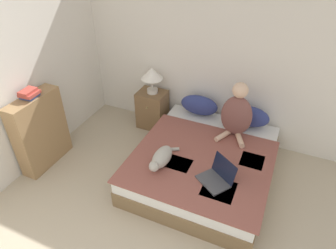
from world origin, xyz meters
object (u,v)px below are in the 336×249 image
(bookshelf, at_px, (41,131))
(table_lamp, at_px, (152,75))
(pillow_far, at_px, (249,116))
(laptop_open, at_px, (217,177))
(pillow_near, at_px, (199,105))
(cat_tabby, at_px, (161,158))
(book_stack_top, at_px, (29,94))
(bed, at_px, (204,164))
(nightstand, at_px, (152,109))
(person_sitting, at_px, (237,114))

(bookshelf, bearing_deg, table_lamp, 55.31)
(pillow_far, bearing_deg, laptop_open, -94.35)
(pillow_near, height_order, bookshelf, bookshelf)
(cat_tabby, bearing_deg, bookshelf, -82.83)
(pillow_near, distance_m, cat_tabby, 1.26)
(bookshelf, bearing_deg, laptop_open, 4.62)
(table_lamp, bearing_deg, pillow_far, 1.39)
(laptop_open, xyz_separation_m, book_stack_top, (-2.39, -0.19, 0.63))
(bed, height_order, pillow_near, pillow_near)
(cat_tabby, height_order, nightstand, nightstand)
(book_stack_top, bearing_deg, bed, 16.48)
(bed, height_order, laptop_open, laptop_open)
(table_lamp, bearing_deg, nightstand, -175.02)
(person_sitting, xyz_separation_m, book_stack_top, (-2.36, -1.15, 0.36))
(person_sitting, bearing_deg, pillow_far, 66.15)
(laptop_open, bearing_deg, pillow_near, 152.11)
(pillow_near, bearing_deg, bed, -65.54)
(pillow_near, bearing_deg, nightstand, -177.23)
(nightstand, xyz_separation_m, book_stack_top, (-0.97, -1.41, 0.79))
(bookshelf, bearing_deg, cat_tabby, 6.31)
(pillow_far, height_order, cat_tabby, pillow_far)
(cat_tabby, xyz_separation_m, book_stack_top, (-1.70, -0.19, 0.59))
(bed, relative_size, pillow_near, 3.40)
(laptop_open, bearing_deg, nightstand, 174.15)
(cat_tabby, relative_size, nightstand, 0.98)
(table_lamp, distance_m, book_stack_top, 1.73)
(bed, distance_m, nightstand, 1.39)
(pillow_near, bearing_deg, table_lamp, -177.26)
(pillow_far, height_order, table_lamp, table_lamp)
(bookshelf, bearing_deg, bed, 16.53)
(bed, distance_m, table_lamp, 1.56)
(table_lamp, relative_size, book_stack_top, 1.84)
(bed, distance_m, cat_tabby, 0.68)
(pillow_near, height_order, cat_tabby, pillow_near)
(nightstand, xyz_separation_m, bookshelf, (-0.97, -1.41, 0.21))
(nightstand, height_order, bookshelf, bookshelf)
(laptop_open, bearing_deg, bookshelf, -140.68)
(bed, relative_size, book_stack_top, 8.59)
(pillow_near, xyz_separation_m, pillow_far, (0.75, 0.00, 0.00))
(nightstand, distance_m, book_stack_top, 1.88)
(pillow_far, xyz_separation_m, table_lamp, (-1.51, -0.04, 0.37))
(person_sitting, relative_size, book_stack_top, 3.47)
(cat_tabby, relative_size, laptop_open, 1.31)
(person_sitting, relative_size, nightstand, 1.26)
(pillow_near, bearing_deg, pillow_far, 0.00)
(laptop_open, height_order, nightstand, laptop_open)
(person_sitting, xyz_separation_m, bookshelf, (-2.35, -1.15, -0.22))
(laptop_open, bearing_deg, book_stack_top, -140.71)
(bed, distance_m, pillow_far, 0.97)
(pillow_far, relative_size, table_lamp, 1.37)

